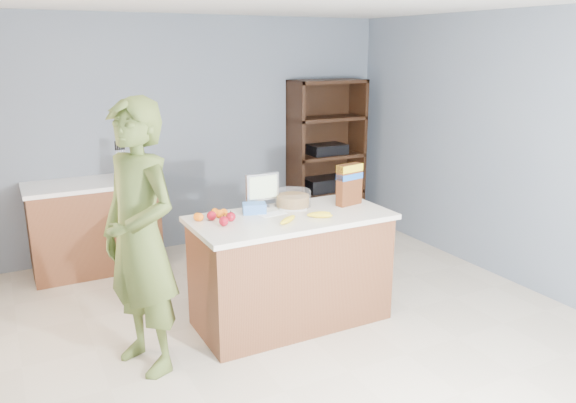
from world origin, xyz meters
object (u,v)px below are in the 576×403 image
shelving_unit (324,158)px  person (140,239)px  cereal_box (349,181)px  counter_peninsula (291,273)px  tv (262,188)px

shelving_unit → person: bearing=-141.8°
shelving_unit → cereal_box: (-0.98, -2.00, 0.23)m
shelving_unit → cereal_box: shelving_unit is taller
counter_peninsula → person: bearing=-174.8°
person → cereal_box: 1.78m
counter_peninsula → tv: 0.72m
tv → person: bearing=-159.0°
cereal_box → person: bearing=-174.8°
shelving_unit → tv: shelving_unit is taller
tv → cereal_box: cereal_box is taller
counter_peninsula → person: person is taller
tv → cereal_box: size_ratio=0.82×
tv → cereal_box: 0.72m
counter_peninsula → cereal_box: (0.57, 0.05, 0.68)m
person → cereal_box: size_ratio=5.46×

